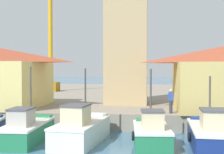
{
  "coord_description": "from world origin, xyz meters",
  "views": [
    {
      "loc": [
        3.36,
        -11.24,
        4.07
      ],
      "look_at": [
        0.7,
        10.77,
        3.5
      ],
      "focal_mm": 50.0,
      "sensor_mm": 36.0,
      "label": 1
    }
  ],
  "objects_px": {
    "fishing_boat_left_outer": "(27,130)",
    "port_crane_near": "(51,42)",
    "fishing_boat_mid_left": "(151,133)",
    "dock_worker_near_tower": "(171,101)",
    "clock_tower": "(126,4)",
    "fishing_boat_left_inner": "(81,129)",
    "fishing_boat_center": "(211,135)"
  },
  "relations": [
    {
      "from": "dock_worker_near_tower",
      "to": "port_crane_near",
      "type": "bearing_deg",
      "value": 127.0
    },
    {
      "from": "fishing_boat_mid_left",
      "to": "port_crane_near",
      "type": "distance_m",
      "value": 27.97
    },
    {
      "from": "fishing_boat_mid_left",
      "to": "clock_tower",
      "type": "xyz_separation_m",
      "value": [
        -2.06,
        9.97,
        8.87
      ]
    },
    {
      "from": "fishing_boat_center",
      "to": "dock_worker_near_tower",
      "type": "bearing_deg",
      "value": 110.08
    },
    {
      "from": "clock_tower",
      "to": "dock_worker_near_tower",
      "type": "distance_m",
      "value": 9.96
    },
    {
      "from": "port_crane_near",
      "to": "fishing_boat_left_inner",
      "type": "bearing_deg",
      "value": -68.23
    },
    {
      "from": "dock_worker_near_tower",
      "to": "fishing_boat_left_outer",
      "type": "bearing_deg",
      "value": -152.56
    },
    {
      "from": "fishing_boat_left_outer",
      "to": "fishing_boat_mid_left",
      "type": "relative_size",
      "value": 1.18
    },
    {
      "from": "fishing_boat_mid_left",
      "to": "clock_tower",
      "type": "bearing_deg",
      "value": 101.67
    },
    {
      "from": "fishing_boat_mid_left",
      "to": "clock_tower",
      "type": "relative_size",
      "value": 0.24
    },
    {
      "from": "port_crane_near",
      "to": "dock_worker_near_tower",
      "type": "height_order",
      "value": "port_crane_near"
    },
    {
      "from": "fishing_boat_left_outer",
      "to": "clock_tower",
      "type": "xyz_separation_m",
      "value": [
        4.86,
        9.79,
        8.87
      ]
    },
    {
      "from": "fishing_boat_left_outer",
      "to": "fishing_boat_left_inner",
      "type": "bearing_deg",
      "value": 1.84
    },
    {
      "from": "fishing_boat_left_outer",
      "to": "fishing_boat_center",
      "type": "height_order",
      "value": "fishing_boat_left_outer"
    },
    {
      "from": "fishing_boat_center",
      "to": "clock_tower",
      "type": "distance_m",
      "value": 14.43
    },
    {
      "from": "dock_worker_near_tower",
      "to": "clock_tower",
      "type": "bearing_deg",
      "value": 121.4
    },
    {
      "from": "clock_tower",
      "to": "port_crane_near",
      "type": "height_order",
      "value": "port_crane_near"
    },
    {
      "from": "fishing_boat_left_outer",
      "to": "clock_tower",
      "type": "distance_m",
      "value": 14.08
    },
    {
      "from": "fishing_boat_left_inner",
      "to": "clock_tower",
      "type": "bearing_deg",
      "value": 79.64
    },
    {
      "from": "fishing_boat_left_inner",
      "to": "dock_worker_near_tower",
      "type": "height_order",
      "value": "fishing_boat_left_inner"
    },
    {
      "from": "fishing_boat_left_outer",
      "to": "port_crane_near",
      "type": "distance_m",
      "value": 25.29
    },
    {
      "from": "fishing_boat_left_outer",
      "to": "fishing_boat_left_inner",
      "type": "height_order",
      "value": "fishing_boat_left_outer"
    },
    {
      "from": "fishing_boat_left_outer",
      "to": "fishing_boat_center",
      "type": "relative_size",
      "value": 0.97
    },
    {
      "from": "clock_tower",
      "to": "port_crane_near",
      "type": "relative_size",
      "value": 0.97
    },
    {
      "from": "fishing_boat_left_inner",
      "to": "fishing_boat_mid_left",
      "type": "xyz_separation_m",
      "value": [
        3.83,
        -0.28,
        -0.07
      ]
    },
    {
      "from": "fishing_boat_left_inner",
      "to": "fishing_boat_mid_left",
      "type": "height_order",
      "value": "fishing_boat_left_inner"
    },
    {
      "from": "fishing_boat_left_inner",
      "to": "fishing_boat_mid_left",
      "type": "distance_m",
      "value": 3.84
    },
    {
      "from": "port_crane_near",
      "to": "fishing_boat_mid_left",
      "type": "bearing_deg",
      "value": -60.91
    },
    {
      "from": "fishing_boat_left_outer",
      "to": "fishing_boat_left_inner",
      "type": "distance_m",
      "value": 3.1
    },
    {
      "from": "fishing_boat_center",
      "to": "port_crane_near",
      "type": "height_order",
      "value": "port_crane_near"
    },
    {
      "from": "fishing_boat_left_outer",
      "to": "clock_tower",
      "type": "relative_size",
      "value": 0.28
    },
    {
      "from": "fishing_boat_left_inner",
      "to": "dock_worker_near_tower",
      "type": "distance_m",
      "value": 6.73
    }
  ]
}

